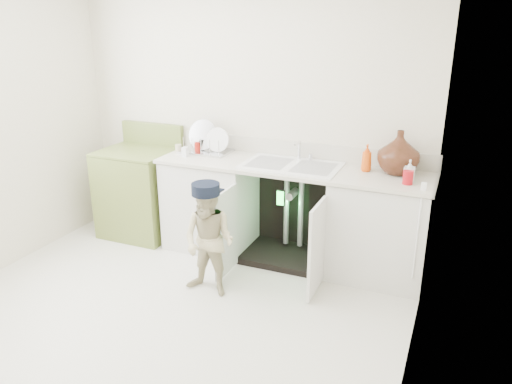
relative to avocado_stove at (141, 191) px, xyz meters
The scene contains 5 objects.
ground 1.65m from the avocado_stove, 48.17° to the right, with size 3.50×3.50×0.00m, color beige.
room_shell 1.77m from the avocado_stove, 48.17° to the right, with size 6.00×5.50×1.26m.
counter_run 1.64m from the avocado_stove, ahead, with size 2.44×1.02×1.26m.
avocado_stove is the anchor object (origin of this frame).
repair_worker 1.46m from the avocado_stove, 33.43° to the right, with size 0.69×0.67×0.93m.
Camera 1 is at (1.90, -2.78, 2.14)m, focal length 35.00 mm.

